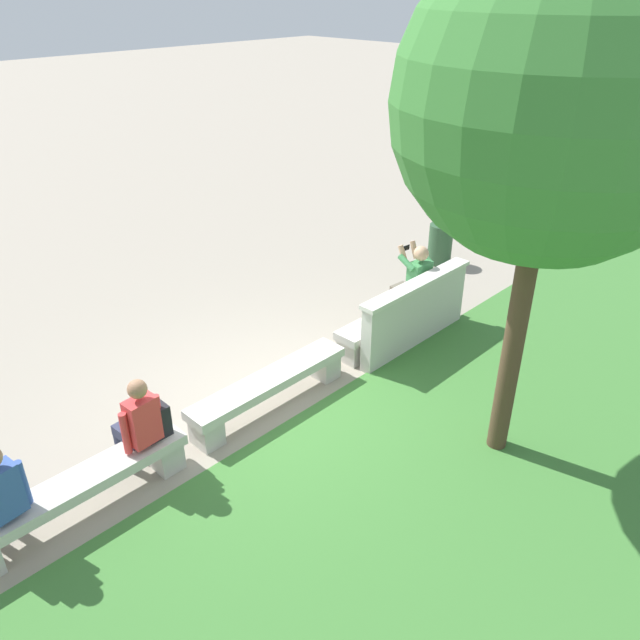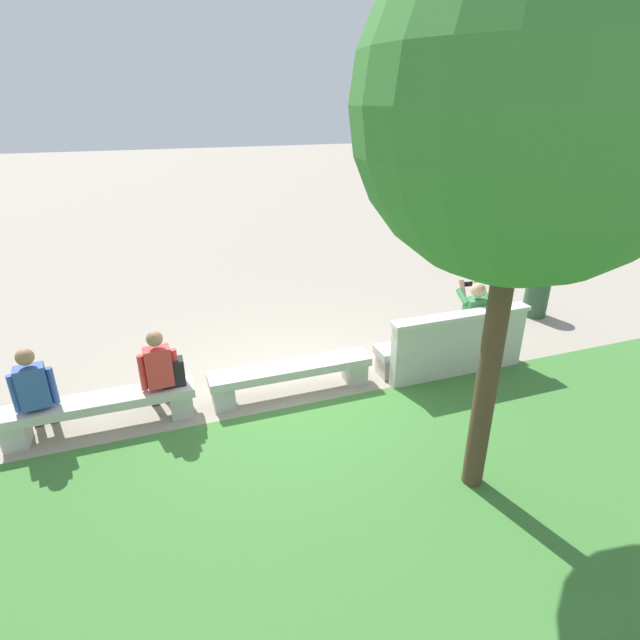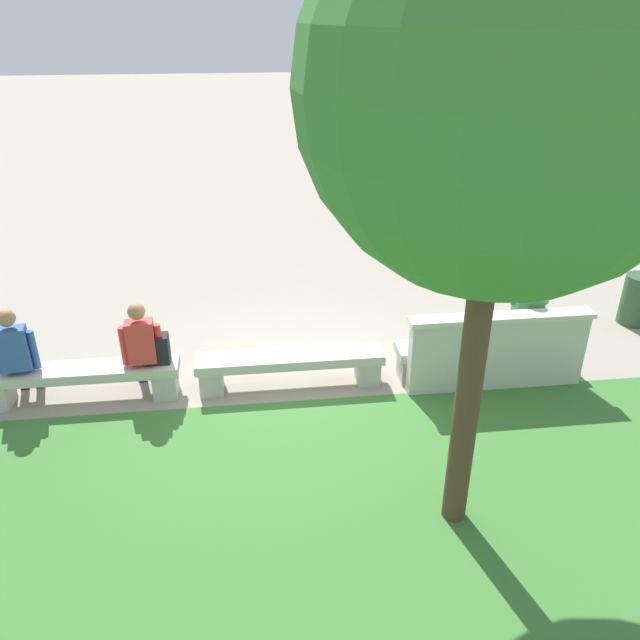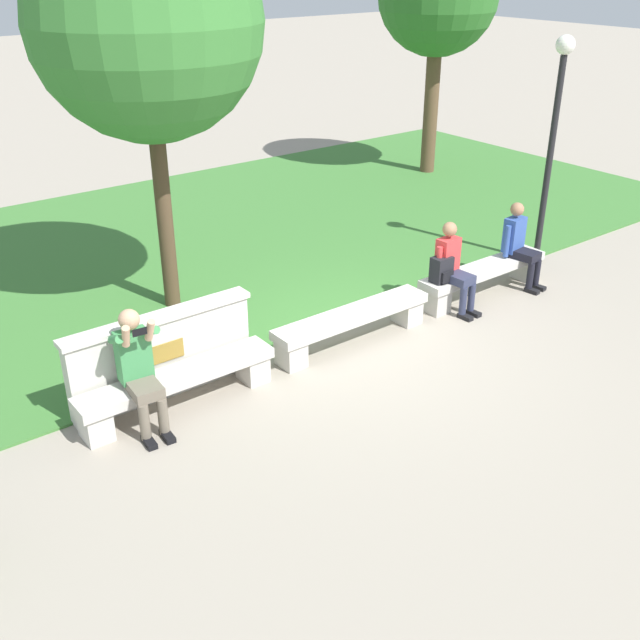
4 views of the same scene
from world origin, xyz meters
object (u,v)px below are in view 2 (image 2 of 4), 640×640
(person_distant, at_px, (159,370))
(backpack, at_px, (173,372))
(bench_main, at_px, (445,347))
(tree_behind_wall, at_px, (530,107))
(person_photographer, at_px, (470,316))
(bench_near, at_px, (291,374))
(trash_bin, at_px, (536,297))
(person_companion, at_px, (35,390))
(bench_mid, at_px, (100,408))

(person_distant, height_order, backpack, person_distant)
(bench_main, relative_size, tree_behind_wall, 0.44)
(person_photographer, xyz_separation_m, person_distant, (4.68, 0.01, -0.06))
(bench_near, bearing_deg, person_distant, -2.18)
(backpack, height_order, trash_bin, backpack)
(person_companion, bearing_deg, backpack, 178.52)
(tree_behind_wall, bearing_deg, bench_main, -115.80)
(bench_mid, bearing_deg, backpack, -178.45)
(bench_mid, bearing_deg, trash_bin, -171.67)
(bench_near, height_order, person_photographer, person_photographer)
(bench_near, relative_size, trash_bin, 3.06)
(bench_mid, xyz_separation_m, person_distant, (-0.75, -0.07, 0.36))
(person_photographer, distance_m, tree_behind_wall, 4.24)
(person_photographer, height_order, tree_behind_wall, tree_behind_wall)
(person_photographer, height_order, person_companion, person_photographer)
(tree_behind_wall, relative_size, trash_bin, 6.97)
(bench_mid, bearing_deg, person_distant, -174.93)
(bench_near, xyz_separation_m, person_distant, (1.74, -0.07, 0.36))
(person_photographer, distance_m, person_companion, 6.10)
(bench_main, distance_m, tree_behind_wall, 4.37)
(bench_mid, xyz_separation_m, backpack, (-0.92, -0.02, 0.32))
(person_photographer, bearing_deg, bench_near, 1.51)
(person_photographer, distance_m, trash_bin, 2.52)
(bench_main, xyz_separation_m, trash_bin, (-2.73, -1.13, 0.07))
(trash_bin, bearing_deg, person_distant, 8.67)
(bench_main, relative_size, bench_mid, 1.00)
(bench_mid, height_order, person_distant, person_distant)
(person_photographer, relative_size, trash_bin, 1.76)
(person_companion, bearing_deg, person_distant, -179.98)
(bench_near, xyz_separation_m, tree_behind_wall, (-1.32, 2.40, 3.47))
(bench_near, height_order, trash_bin, trash_bin)
(bench_near, bearing_deg, bench_mid, 0.00)
(bench_mid, xyz_separation_m, trash_bin, (-7.70, -1.13, 0.07))
(bench_near, distance_m, bench_mid, 2.49)
(person_distant, bearing_deg, tree_behind_wall, 141.15)
(bench_mid, height_order, trash_bin, trash_bin)
(bench_near, distance_m, tree_behind_wall, 4.42)
(backpack, distance_m, tree_behind_wall, 4.92)
(person_distant, relative_size, tree_behind_wall, 0.24)
(person_photographer, xyz_separation_m, backpack, (4.51, 0.05, -0.11))
(bench_near, bearing_deg, person_photographer, -178.49)
(person_photographer, height_order, trash_bin, person_photographer)
(backpack, relative_size, tree_behind_wall, 0.08)
(bench_main, distance_m, bench_near, 2.49)
(bench_main, xyz_separation_m, tree_behind_wall, (1.16, 2.40, 3.47))
(bench_mid, height_order, person_photographer, person_photographer)
(backpack, xyz_separation_m, tree_behind_wall, (-2.89, 2.43, 3.15))
(tree_behind_wall, bearing_deg, backpack, -39.98)
(bench_mid, relative_size, tree_behind_wall, 0.44)
(bench_main, bearing_deg, trash_bin, -157.54)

